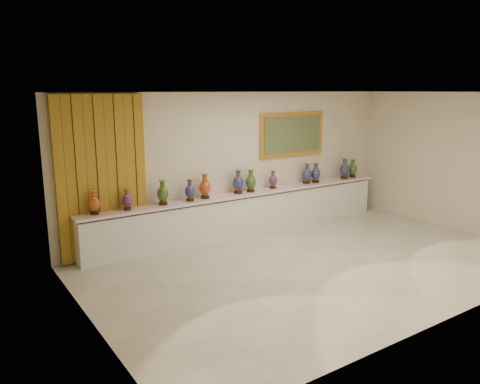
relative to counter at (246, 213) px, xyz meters
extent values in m
plane|color=beige|center=(0.00, -2.27, -0.44)|extent=(8.00, 8.00, 0.00)
plane|color=beige|center=(0.00, 0.23, 1.06)|extent=(8.00, 0.00, 8.00)
plane|color=beige|center=(-4.00, -2.27, 1.06)|extent=(0.00, 5.00, 5.00)
plane|color=beige|center=(4.00, -2.27, 1.06)|extent=(0.00, 5.00, 5.00)
plane|color=white|center=(0.00, -2.27, 2.56)|extent=(8.00, 8.00, 0.00)
cube|color=gold|center=(-3.03, 0.17, 1.06)|extent=(1.64, 0.14, 2.95)
cube|color=gold|center=(1.39, 0.19, 1.61)|extent=(1.80, 0.06, 1.00)
cube|color=#1C341A|center=(1.39, 0.16, 1.61)|extent=(1.62, 0.02, 0.82)
cube|color=white|center=(0.00, 0.00, -0.03)|extent=(7.20, 0.42, 0.81)
cube|color=#F7D0D5|center=(0.00, -0.02, 0.44)|extent=(7.28, 0.48, 0.05)
cylinder|color=black|center=(-3.25, -0.02, 0.49)|extent=(0.16, 0.16, 0.04)
cone|color=gold|center=(-3.25, -0.02, 0.53)|extent=(0.14, 0.14, 0.03)
ellipsoid|color=maroon|center=(-3.25, -0.02, 0.66)|extent=(0.24, 0.24, 0.26)
cylinder|color=gold|center=(-3.25, -0.02, 0.76)|extent=(0.14, 0.14, 0.01)
cylinder|color=maroon|center=(-3.25, -0.02, 0.82)|extent=(0.08, 0.08, 0.09)
cone|color=maroon|center=(-3.25, -0.02, 0.88)|extent=(0.14, 0.14, 0.03)
cylinder|color=gold|center=(-3.25, -0.02, 0.90)|extent=(0.14, 0.14, 0.01)
cylinder|color=black|center=(-2.66, -0.04, 0.48)|extent=(0.14, 0.14, 0.04)
cone|color=gold|center=(-2.66, -0.04, 0.53)|extent=(0.12, 0.12, 0.03)
ellipsoid|color=#1E0947|center=(-2.66, -0.04, 0.64)|extent=(0.24, 0.24, 0.23)
cylinder|color=gold|center=(-2.66, -0.04, 0.74)|extent=(0.13, 0.13, 0.01)
cylinder|color=#1E0947|center=(-2.66, -0.04, 0.79)|extent=(0.07, 0.07, 0.08)
cone|color=#1E0947|center=(-2.66, -0.04, 0.85)|extent=(0.13, 0.13, 0.03)
cylinder|color=gold|center=(-2.66, -0.04, 0.86)|extent=(0.13, 0.13, 0.01)
cylinder|color=black|center=(-1.95, -0.03, 0.49)|extent=(0.17, 0.17, 0.05)
cone|color=gold|center=(-1.95, -0.03, 0.54)|extent=(0.15, 0.15, 0.03)
ellipsoid|color=black|center=(-1.95, -0.03, 0.67)|extent=(0.25, 0.25, 0.28)
cylinder|color=gold|center=(-1.95, -0.03, 0.79)|extent=(0.15, 0.15, 0.01)
cylinder|color=black|center=(-1.95, -0.03, 0.85)|extent=(0.09, 0.09, 0.10)
cone|color=black|center=(-1.95, -0.03, 0.92)|extent=(0.15, 0.15, 0.04)
cylinder|color=gold|center=(-1.95, -0.03, 0.94)|extent=(0.16, 0.16, 0.01)
cylinder|color=black|center=(-1.38, -0.05, 0.49)|extent=(0.16, 0.16, 0.04)
cone|color=gold|center=(-1.38, -0.05, 0.53)|extent=(0.14, 0.14, 0.03)
ellipsoid|color=#0D133B|center=(-1.38, -0.05, 0.66)|extent=(0.25, 0.25, 0.26)
cylinder|color=gold|center=(-1.38, -0.05, 0.77)|extent=(0.14, 0.14, 0.01)
cylinder|color=#0D133B|center=(-1.38, -0.05, 0.82)|extent=(0.08, 0.08, 0.09)
cone|color=#0D133B|center=(-1.38, -0.05, 0.89)|extent=(0.14, 0.14, 0.03)
cylinder|color=gold|center=(-1.38, -0.05, 0.90)|extent=(0.15, 0.15, 0.01)
cylinder|color=black|center=(-1.02, -0.01, 0.49)|extent=(0.18, 0.18, 0.05)
cone|color=gold|center=(-1.02, -0.01, 0.54)|extent=(0.16, 0.16, 0.03)
ellipsoid|color=maroon|center=(-1.02, -0.01, 0.69)|extent=(0.31, 0.31, 0.30)
cylinder|color=gold|center=(-1.02, -0.01, 0.81)|extent=(0.16, 0.16, 0.01)
cylinder|color=maroon|center=(-1.02, -0.01, 0.88)|extent=(0.09, 0.09, 0.11)
cone|color=maroon|center=(-1.02, -0.01, 0.95)|extent=(0.16, 0.16, 0.04)
cylinder|color=gold|center=(-1.02, -0.01, 0.97)|extent=(0.17, 0.17, 0.01)
cylinder|color=black|center=(-0.21, 0.00, 0.49)|extent=(0.18, 0.18, 0.05)
cone|color=gold|center=(-0.21, 0.00, 0.55)|extent=(0.16, 0.16, 0.03)
ellipsoid|color=#0D133B|center=(-0.21, 0.00, 0.69)|extent=(0.28, 0.28, 0.30)
cylinder|color=gold|center=(-0.21, 0.00, 0.81)|extent=(0.16, 0.16, 0.01)
cylinder|color=#0D133B|center=(-0.21, 0.00, 0.88)|extent=(0.09, 0.09, 0.11)
cone|color=#0D133B|center=(-0.21, 0.00, 0.95)|extent=(0.16, 0.16, 0.04)
cylinder|color=gold|center=(-0.21, 0.00, 0.97)|extent=(0.17, 0.17, 0.01)
cylinder|color=black|center=(0.10, -0.01, 0.49)|extent=(0.17, 0.17, 0.05)
cone|color=gold|center=(0.10, -0.01, 0.54)|extent=(0.15, 0.15, 0.03)
ellipsoid|color=black|center=(0.10, -0.01, 0.68)|extent=(0.29, 0.29, 0.28)
cylinder|color=gold|center=(0.10, -0.01, 0.79)|extent=(0.15, 0.15, 0.01)
cylinder|color=black|center=(0.10, -0.01, 0.86)|extent=(0.09, 0.09, 0.10)
cone|color=black|center=(0.10, -0.01, 0.93)|extent=(0.15, 0.15, 0.04)
cylinder|color=gold|center=(0.10, -0.01, 0.94)|extent=(0.16, 0.16, 0.01)
cylinder|color=black|center=(0.72, 0.00, 0.48)|extent=(0.14, 0.14, 0.04)
cone|color=gold|center=(0.72, 0.00, 0.53)|extent=(0.13, 0.13, 0.03)
ellipsoid|color=#1E0947|center=(0.72, 0.00, 0.64)|extent=(0.24, 0.24, 0.24)
cylinder|color=gold|center=(0.72, 0.00, 0.74)|extent=(0.13, 0.13, 0.01)
cylinder|color=#1E0947|center=(0.72, 0.00, 0.79)|extent=(0.08, 0.08, 0.09)
cone|color=#1E0947|center=(0.72, 0.00, 0.85)|extent=(0.13, 0.13, 0.03)
cylinder|color=gold|center=(0.72, 0.00, 0.87)|extent=(0.13, 0.13, 0.01)
cylinder|color=black|center=(1.71, 0.00, 0.49)|extent=(0.17, 0.17, 0.05)
cone|color=gold|center=(1.71, 0.00, 0.54)|extent=(0.15, 0.15, 0.03)
ellipsoid|color=#0D133B|center=(1.71, 0.00, 0.67)|extent=(0.28, 0.28, 0.28)
cylinder|color=gold|center=(1.71, 0.00, 0.79)|extent=(0.15, 0.15, 0.01)
cylinder|color=#0D133B|center=(1.71, 0.00, 0.85)|extent=(0.09, 0.09, 0.10)
cone|color=#0D133B|center=(1.71, 0.00, 0.92)|extent=(0.15, 0.15, 0.04)
cylinder|color=gold|center=(1.71, 0.00, 0.94)|extent=(0.16, 0.16, 0.01)
cylinder|color=black|center=(1.96, -0.03, 0.49)|extent=(0.17, 0.17, 0.05)
cone|color=gold|center=(1.96, -0.03, 0.54)|extent=(0.15, 0.15, 0.03)
ellipsoid|color=#0D133B|center=(1.96, -0.03, 0.67)|extent=(0.25, 0.25, 0.27)
cylinder|color=gold|center=(1.96, -0.03, 0.78)|extent=(0.15, 0.15, 0.01)
cylinder|color=#0D133B|center=(1.96, -0.03, 0.84)|extent=(0.09, 0.09, 0.10)
cone|color=#0D133B|center=(1.96, -0.03, 0.91)|extent=(0.15, 0.15, 0.04)
cylinder|color=gold|center=(1.96, -0.03, 0.93)|extent=(0.15, 0.15, 0.01)
cylinder|color=black|center=(2.89, -0.05, 0.49)|extent=(0.18, 0.18, 0.05)
cone|color=gold|center=(2.89, -0.05, 0.55)|extent=(0.16, 0.16, 0.03)
ellipsoid|color=#0D133B|center=(2.89, -0.05, 0.69)|extent=(0.27, 0.27, 0.30)
cylinder|color=gold|center=(2.89, -0.05, 0.81)|extent=(0.16, 0.16, 0.01)
cylinder|color=#0D133B|center=(2.89, -0.05, 0.88)|extent=(0.10, 0.10, 0.11)
cone|color=#0D133B|center=(2.89, -0.05, 0.95)|extent=(0.16, 0.16, 0.04)
cylinder|color=gold|center=(2.89, -0.05, 0.97)|extent=(0.17, 0.17, 0.01)
cylinder|color=black|center=(3.21, -0.02, 0.49)|extent=(0.16, 0.16, 0.05)
cone|color=gold|center=(3.21, -0.02, 0.54)|extent=(0.14, 0.14, 0.03)
ellipsoid|color=black|center=(3.21, -0.02, 0.66)|extent=(0.26, 0.26, 0.27)
cylinder|color=gold|center=(3.21, -0.02, 0.78)|extent=(0.15, 0.15, 0.01)
cylinder|color=black|center=(3.21, -0.02, 0.84)|extent=(0.09, 0.09, 0.10)
cone|color=black|center=(3.21, -0.02, 0.90)|extent=(0.15, 0.15, 0.04)
cylinder|color=gold|center=(3.21, -0.02, 0.92)|extent=(0.15, 0.15, 0.01)
cube|color=white|center=(-2.51, -0.14, 0.47)|extent=(0.10, 0.06, 0.00)
camera|label=1|loc=(-5.54, -8.04, 2.60)|focal=35.00mm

